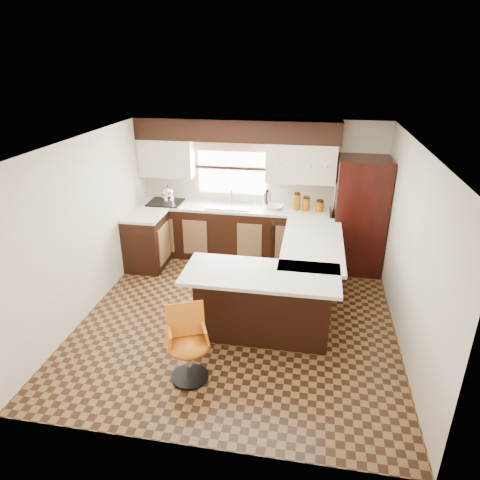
% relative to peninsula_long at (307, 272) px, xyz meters
% --- Properties ---
extents(floor, '(4.40, 4.40, 0.00)m').
position_rel_peninsula_long_xyz_m(floor, '(-0.90, -0.62, -0.45)').
color(floor, '#49301A').
rests_on(floor, ground).
extents(ceiling, '(4.40, 4.40, 0.00)m').
position_rel_peninsula_long_xyz_m(ceiling, '(-0.90, -0.62, 1.95)').
color(ceiling, silver).
rests_on(ceiling, wall_back).
extents(wall_back, '(4.40, 0.00, 4.40)m').
position_rel_peninsula_long_xyz_m(wall_back, '(-0.90, 1.58, 0.75)').
color(wall_back, beige).
rests_on(wall_back, floor).
extents(wall_front, '(4.40, 0.00, 4.40)m').
position_rel_peninsula_long_xyz_m(wall_front, '(-0.90, -2.83, 0.75)').
color(wall_front, beige).
rests_on(wall_front, floor).
extents(wall_left, '(0.00, 4.40, 4.40)m').
position_rel_peninsula_long_xyz_m(wall_left, '(-3.00, -0.62, 0.75)').
color(wall_left, beige).
rests_on(wall_left, floor).
extents(wall_right, '(0.00, 4.40, 4.40)m').
position_rel_peninsula_long_xyz_m(wall_right, '(1.20, -0.62, 0.75)').
color(wall_right, beige).
rests_on(wall_right, floor).
extents(base_cab_back, '(3.30, 0.60, 0.90)m').
position_rel_peninsula_long_xyz_m(base_cab_back, '(-1.35, 1.28, 0.00)').
color(base_cab_back, black).
rests_on(base_cab_back, floor).
extents(base_cab_left, '(0.60, 0.70, 0.90)m').
position_rel_peninsula_long_xyz_m(base_cab_left, '(-2.70, 0.62, 0.00)').
color(base_cab_left, black).
rests_on(base_cab_left, floor).
extents(counter_back, '(3.30, 0.60, 0.04)m').
position_rel_peninsula_long_xyz_m(counter_back, '(-1.35, 1.28, 0.47)').
color(counter_back, silver).
rests_on(counter_back, base_cab_back).
extents(counter_left, '(0.60, 0.70, 0.04)m').
position_rel_peninsula_long_xyz_m(counter_left, '(-2.70, 0.62, 0.47)').
color(counter_left, silver).
rests_on(counter_left, base_cab_left).
extents(soffit, '(3.40, 0.35, 0.36)m').
position_rel_peninsula_long_xyz_m(soffit, '(-1.30, 1.40, 1.77)').
color(soffit, black).
rests_on(soffit, wall_back).
extents(upper_cab_left, '(0.94, 0.35, 0.64)m').
position_rel_peninsula_long_xyz_m(upper_cab_left, '(-2.52, 1.40, 1.27)').
color(upper_cab_left, beige).
rests_on(upper_cab_left, wall_back).
extents(upper_cab_right, '(1.14, 0.35, 0.64)m').
position_rel_peninsula_long_xyz_m(upper_cab_right, '(-0.22, 1.40, 1.27)').
color(upper_cab_right, beige).
rests_on(upper_cab_right, wall_back).
extents(window_pane, '(1.20, 0.02, 0.90)m').
position_rel_peninsula_long_xyz_m(window_pane, '(-1.40, 1.56, 1.10)').
color(window_pane, white).
rests_on(window_pane, wall_back).
extents(valance, '(1.30, 0.06, 0.18)m').
position_rel_peninsula_long_xyz_m(valance, '(-1.40, 1.52, 1.49)').
color(valance, '#D19B93').
rests_on(valance, wall_back).
extents(sink, '(0.75, 0.45, 0.03)m').
position_rel_peninsula_long_xyz_m(sink, '(-1.40, 1.25, 0.51)').
color(sink, '#B2B2B7').
rests_on(sink, counter_back).
extents(dishwasher, '(0.58, 0.03, 0.78)m').
position_rel_peninsula_long_xyz_m(dishwasher, '(-0.35, 0.99, -0.02)').
color(dishwasher, black).
rests_on(dishwasher, floor).
extents(cooktop, '(0.58, 0.50, 0.02)m').
position_rel_peninsula_long_xyz_m(cooktop, '(-2.55, 1.25, 0.51)').
color(cooktop, black).
rests_on(cooktop, counter_back).
extents(peninsula_long, '(0.60, 1.95, 0.90)m').
position_rel_peninsula_long_xyz_m(peninsula_long, '(0.00, 0.00, 0.00)').
color(peninsula_long, black).
rests_on(peninsula_long, floor).
extents(peninsula_return, '(1.65, 0.60, 0.90)m').
position_rel_peninsula_long_xyz_m(peninsula_return, '(-0.53, -0.97, 0.00)').
color(peninsula_return, black).
rests_on(peninsula_return, floor).
extents(counter_pen_long, '(0.84, 1.95, 0.04)m').
position_rel_peninsula_long_xyz_m(counter_pen_long, '(0.05, 0.00, 0.47)').
color(counter_pen_long, silver).
rests_on(counter_pen_long, peninsula_long).
extents(counter_pen_return, '(1.89, 0.84, 0.04)m').
position_rel_peninsula_long_xyz_m(counter_pen_return, '(-0.55, -1.06, 0.47)').
color(counter_pen_return, silver).
rests_on(counter_pen_return, peninsula_return).
extents(refrigerator, '(0.81, 0.77, 1.88)m').
position_rel_peninsula_long_xyz_m(refrigerator, '(0.78, 1.20, 0.49)').
color(refrigerator, black).
rests_on(refrigerator, floor).
extents(bar_chair, '(0.61, 0.61, 0.86)m').
position_rel_peninsula_long_xyz_m(bar_chair, '(-1.22, -1.94, -0.02)').
color(bar_chair, '#CE6A16').
rests_on(bar_chair, floor).
extents(kettle, '(0.22, 0.22, 0.30)m').
position_rel_peninsula_long_xyz_m(kettle, '(-2.49, 1.26, 0.67)').
color(kettle, silver).
rests_on(kettle, cooktop).
extents(percolator, '(0.13, 0.13, 0.30)m').
position_rel_peninsula_long_xyz_m(percolator, '(-0.75, 1.28, 0.64)').
color(percolator, silver).
rests_on(percolator, counter_back).
extents(mixing_bowl, '(0.31, 0.31, 0.06)m').
position_rel_peninsula_long_xyz_m(mixing_bowl, '(-0.61, 1.27, 0.53)').
color(mixing_bowl, white).
rests_on(mixing_bowl, counter_back).
extents(canister_large, '(0.12, 0.12, 0.27)m').
position_rel_peninsula_long_xyz_m(canister_large, '(-0.25, 1.30, 0.63)').
color(canister_large, '#9F5508').
rests_on(canister_large, counter_back).
extents(canister_med, '(0.12, 0.12, 0.21)m').
position_rel_peninsula_long_xyz_m(canister_med, '(-0.10, 1.30, 0.60)').
color(canister_med, '#9F5508').
rests_on(canister_med, counter_back).
extents(canister_small, '(0.14, 0.14, 0.16)m').
position_rel_peninsula_long_xyz_m(canister_small, '(0.13, 1.30, 0.58)').
color(canister_small, '#9F5508').
rests_on(canister_small, counter_back).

